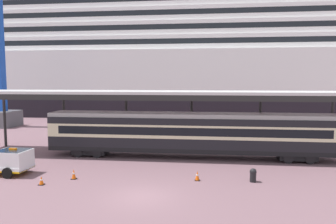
% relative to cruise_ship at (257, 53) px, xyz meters
% --- Properties ---
extents(ground_plane, '(400.00, 400.00, 0.00)m').
position_rel_cruise_ship_xyz_m(ground_plane, '(-14.41, -52.82, -12.88)').
color(ground_plane, '#73535C').
extents(cruise_ship, '(136.96, 28.31, 37.20)m').
position_rel_cruise_ship_xyz_m(cruise_ship, '(0.00, 0.00, 0.00)').
color(cruise_ship, black).
rests_on(cruise_ship, ground).
extents(platform_canopy, '(46.44, 5.20, 6.09)m').
position_rel_cruise_ship_xyz_m(platform_canopy, '(-12.04, -42.00, -7.09)').
color(platform_canopy, silver).
rests_on(platform_canopy, ground).
extents(train_carriage, '(25.99, 2.81, 4.11)m').
position_rel_cruise_ship_xyz_m(train_carriage, '(-12.04, -42.44, -10.57)').
color(train_carriage, black).
rests_on(train_carriage, ground).
extents(service_truck, '(5.32, 2.50, 2.02)m').
position_rel_cruise_ship_xyz_m(service_truck, '(-25.90, -49.31, -11.89)').
color(service_truck, white).
rests_on(service_truck, ground).
extents(traffic_cone_near, '(0.36, 0.36, 0.70)m').
position_rel_cruise_ship_xyz_m(traffic_cone_near, '(-11.17, -49.22, -12.54)').
color(traffic_cone_near, black).
rests_on(traffic_cone_near, ground).
extents(traffic_cone_mid, '(0.36, 0.36, 0.60)m').
position_rel_cruise_ship_xyz_m(traffic_cone_mid, '(-21.68, -51.43, -12.59)').
color(traffic_cone_mid, black).
rests_on(traffic_cone_mid, ground).
extents(traffic_cone_far, '(0.36, 0.36, 0.73)m').
position_rel_cruise_ship_xyz_m(traffic_cone_far, '(-20.01, -49.94, -12.52)').
color(traffic_cone_far, black).
rests_on(traffic_cone_far, ground).
extents(dockside_crane, '(17.47, 4.40, 58.15)m').
position_rel_cruise_ship_xyz_m(dockside_crane, '(-40.85, -25.80, 5.74)').
color(dockside_crane, '#595960').
rests_on(dockside_crane, ground).
extents(quay_bollard, '(0.48, 0.48, 0.96)m').
position_rel_cruise_ship_xyz_m(quay_bollard, '(-7.29, -49.08, -12.37)').
color(quay_bollard, black).
rests_on(quay_bollard, ground).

